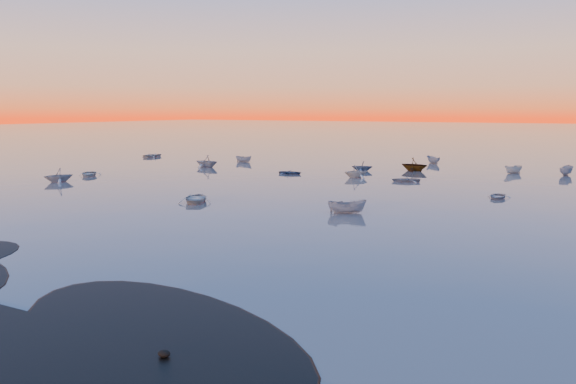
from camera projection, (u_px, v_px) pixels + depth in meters
The scene contains 4 objects.
ground at pixel (434, 154), 119.06m from camera, with size 600.00×600.00×0.00m, color #6A5E59.
moored_fleet at pixel (350, 178), 78.20m from camera, with size 124.00×58.00×1.20m, color beige, non-canonical shape.
boat_near_left at pixel (89, 176), 80.36m from camera, with size 4.29×1.79×1.07m, color beige.
boat_near_center at pixel (347, 213), 51.76m from camera, with size 3.58×1.51×1.24m, color gray.
Camera 1 is at (29.38, -19.39, 9.49)m, focal length 35.00 mm.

